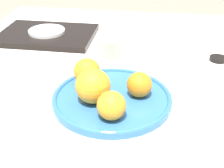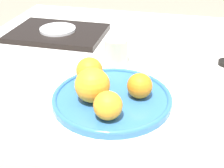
{
  "view_description": "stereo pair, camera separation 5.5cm",
  "coord_description": "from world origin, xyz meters",
  "px_view_note": "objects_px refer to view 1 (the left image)",
  "views": [
    {
      "loc": [
        -0.06,
        -0.89,
        1.17
      ],
      "look_at": [
        -0.16,
        -0.25,
        0.8
      ],
      "focal_mm": 50.0,
      "sensor_mm": 36.0,
      "label": 1
    },
    {
      "loc": [
        -0.01,
        -0.88,
        1.17
      ],
      "look_at": [
        -0.16,
        -0.25,
        0.8
      ],
      "focal_mm": 50.0,
      "sensor_mm": 36.0,
      "label": 2
    }
  ],
  "objects_px": {
    "fruit_platter": "(112,98)",
    "napkin": "(207,23)",
    "soy_dish": "(218,59)",
    "side_plate": "(47,31)",
    "orange_3": "(111,106)",
    "serving_tray": "(47,35)",
    "orange_0": "(93,86)",
    "orange_1": "(139,85)",
    "cup_1": "(110,51)",
    "orange_2": "(87,72)"
  },
  "relations": [
    {
      "from": "fruit_platter",
      "to": "napkin",
      "type": "distance_m",
      "value": 0.69
    },
    {
      "from": "fruit_platter",
      "to": "soy_dish",
      "type": "distance_m",
      "value": 0.4
    },
    {
      "from": "side_plate",
      "to": "napkin",
      "type": "height_order",
      "value": "side_plate"
    },
    {
      "from": "orange_3",
      "to": "napkin",
      "type": "height_order",
      "value": "orange_3"
    },
    {
      "from": "serving_tray",
      "to": "orange_0",
      "type": "bearing_deg",
      "value": -57.96
    },
    {
      "from": "fruit_platter",
      "to": "orange_1",
      "type": "height_order",
      "value": "orange_1"
    },
    {
      "from": "orange_3",
      "to": "soy_dish",
      "type": "distance_m",
      "value": 0.46
    },
    {
      "from": "fruit_platter",
      "to": "orange_0",
      "type": "relative_size",
      "value": 3.51
    },
    {
      "from": "fruit_platter",
      "to": "serving_tray",
      "type": "xyz_separation_m",
      "value": [
        -0.3,
        0.39,
        -0.0
      ]
    },
    {
      "from": "fruit_platter",
      "to": "cup_1",
      "type": "xyz_separation_m",
      "value": [
        -0.04,
        0.22,
        0.03
      ]
    },
    {
      "from": "orange_0",
      "to": "orange_2",
      "type": "relative_size",
      "value": 1.2
    },
    {
      "from": "orange_2",
      "to": "orange_3",
      "type": "relative_size",
      "value": 1.08
    },
    {
      "from": "orange_2",
      "to": "serving_tray",
      "type": "bearing_deg",
      "value": 124.25
    },
    {
      "from": "fruit_platter",
      "to": "cup_1",
      "type": "relative_size",
      "value": 3.82
    },
    {
      "from": "orange_3",
      "to": "soy_dish",
      "type": "bearing_deg",
      "value": 52.7
    },
    {
      "from": "orange_1",
      "to": "side_plate",
      "type": "relative_size",
      "value": 0.47
    },
    {
      "from": "orange_3",
      "to": "serving_tray",
      "type": "distance_m",
      "value": 0.57
    },
    {
      "from": "serving_tray",
      "to": "side_plate",
      "type": "bearing_deg",
      "value": 180.0
    },
    {
      "from": "orange_1",
      "to": "cup_1",
      "type": "height_order",
      "value": "cup_1"
    },
    {
      "from": "orange_3",
      "to": "side_plate",
      "type": "bearing_deg",
      "value": 123.33
    },
    {
      "from": "orange_2",
      "to": "orange_3",
      "type": "height_order",
      "value": "orange_2"
    },
    {
      "from": "orange_1",
      "to": "orange_2",
      "type": "height_order",
      "value": "orange_2"
    },
    {
      "from": "side_plate",
      "to": "soy_dish",
      "type": "height_order",
      "value": "side_plate"
    },
    {
      "from": "orange_2",
      "to": "napkin",
      "type": "distance_m",
      "value": 0.68
    },
    {
      "from": "fruit_platter",
      "to": "orange_3",
      "type": "relative_size",
      "value": 4.56
    },
    {
      "from": "orange_1",
      "to": "cup_1",
      "type": "relative_size",
      "value": 0.8
    },
    {
      "from": "napkin",
      "to": "soy_dish",
      "type": "height_order",
      "value": "soy_dish"
    },
    {
      "from": "orange_2",
      "to": "orange_3",
      "type": "bearing_deg",
      "value": -58.88
    },
    {
      "from": "orange_0",
      "to": "orange_1",
      "type": "distance_m",
      "value": 0.11
    },
    {
      "from": "orange_0",
      "to": "side_plate",
      "type": "height_order",
      "value": "orange_0"
    },
    {
      "from": "cup_1",
      "to": "soy_dish",
      "type": "height_order",
      "value": "cup_1"
    },
    {
      "from": "orange_1",
      "to": "napkin",
      "type": "relative_size",
      "value": 0.44
    },
    {
      "from": "orange_0",
      "to": "orange_3",
      "type": "bearing_deg",
      "value": -48.84
    },
    {
      "from": "orange_3",
      "to": "serving_tray",
      "type": "xyz_separation_m",
      "value": [
        -0.31,
        0.47,
        -0.04
      ]
    },
    {
      "from": "side_plate",
      "to": "orange_0",
      "type": "bearing_deg",
      "value": -57.96
    },
    {
      "from": "orange_2",
      "to": "soy_dish",
      "type": "relative_size",
      "value": 1.33
    },
    {
      "from": "serving_tray",
      "to": "orange_3",
      "type": "bearing_deg",
      "value": -56.67
    },
    {
      "from": "orange_0",
      "to": "orange_2",
      "type": "height_order",
      "value": "orange_0"
    },
    {
      "from": "cup_1",
      "to": "side_plate",
      "type": "bearing_deg",
      "value": 146.81
    },
    {
      "from": "orange_1",
      "to": "serving_tray",
      "type": "height_order",
      "value": "orange_1"
    },
    {
      "from": "side_plate",
      "to": "cup_1",
      "type": "height_order",
      "value": "cup_1"
    },
    {
      "from": "orange_3",
      "to": "napkin",
      "type": "xyz_separation_m",
      "value": [
        0.28,
        0.71,
        -0.04
      ]
    },
    {
      "from": "orange_1",
      "to": "napkin",
      "type": "distance_m",
      "value": 0.65
    },
    {
      "from": "soy_dish",
      "to": "orange_3",
      "type": "bearing_deg",
      "value": -127.3
    },
    {
      "from": "fruit_platter",
      "to": "orange_3",
      "type": "height_order",
      "value": "orange_3"
    },
    {
      "from": "orange_2",
      "to": "soy_dish",
      "type": "xyz_separation_m",
      "value": [
        0.37,
        0.22,
        -0.04
      ]
    },
    {
      "from": "napkin",
      "to": "fruit_platter",
      "type": "bearing_deg",
      "value": -115.17
    },
    {
      "from": "fruit_platter",
      "to": "soy_dish",
      "type": "xyz_separation_m",
      "value": [
        0.29,
        0.28,
        -0.0
      ]
    },
    {
      "from": "serving_tray",
      "to": "napkin",
      "type": "bearing_deg",
      "value": 21.92
    },
    {
      "from": "orange_1",
      "to": "orange_3",
      "type": "height_order",
      "value": "orange_3"
    }
  ]
}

